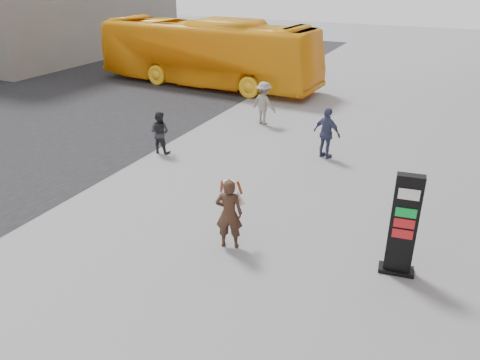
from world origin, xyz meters
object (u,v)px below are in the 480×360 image
at_px(pedestrian_c, 327,133).
at_px(pedestrian_b, 264,103).
at_px(woman, 229,213).
at_px(info_pylon, 403,226).
at_px(pedestrian_a, 160,132).
at_px(bus, 207,53).

bearing_deg(pedestrian_c, pedestrian_b, -18.93).
relative_size(woman, pedestrian_c, 0.99).
distance_m(info_pylon, pedestrian_a, 9.80).
relative_size(pedestrian_a, pedestrian_b, 0.85).
xyz_separation_m(info_pylon, pedestrian_c, (-3.38, 6.02, -0.28)).
distance_m(woman, pedestrian_a, 6.85).
height_order(info_pylon, bus, bus).
xyz_separation_m(woman, bus, (-8.76, 14.64, 0.90)).
height_order(pedestrian_a, pedestrian_b, pedestrian_b).
bearing_deg(info_pylon, bus, 124.79).
bearing_deg(info_pylon, pedestrian_b, 121.16).
bearing_deg(bus, pedestrian_c, -126.99).
height_order(woman, bus, bus).
relative_size(woman, pedestrian_a, 1.16).
height_order(bus, pedestrian_a, bus).
xyz_separation_m(woman, pedestrian_a, (-5.11, 4.56, -0.15)).
bearing_deg(woman, info_pylon, 172.17).
distance_m(woman, bus, 17.09).
bearing_deg(pedestrian_b, bus, -26.14).
relative_size(bus, pedestrian_b, 7.16).
relative_size(woman, pedestrian_b, 0.98).
relative_size(info_pylon, pedestrian_c, 1.31).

